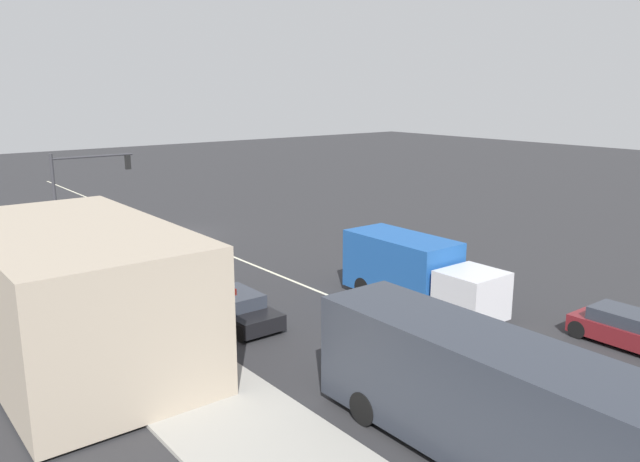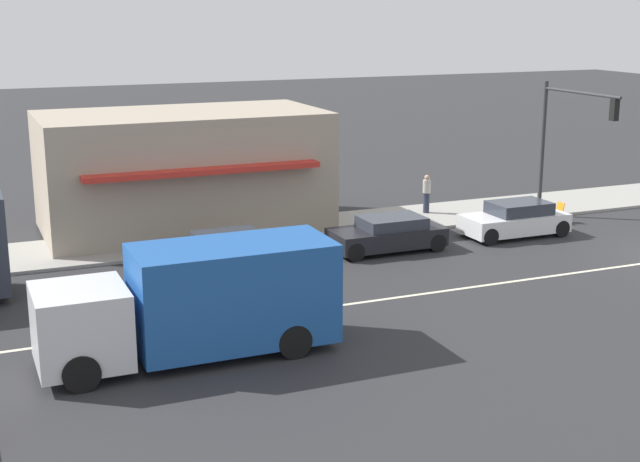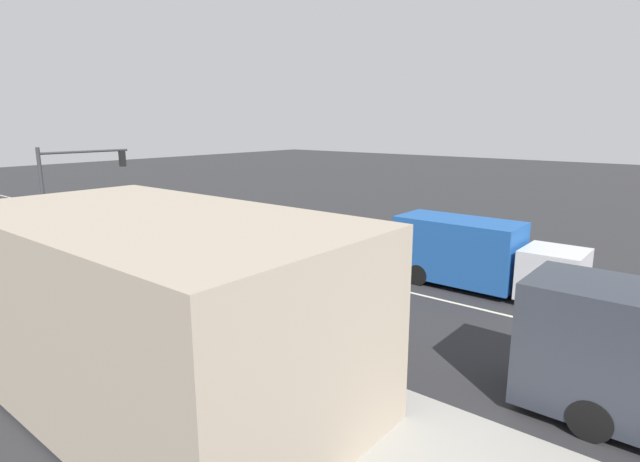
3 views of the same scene
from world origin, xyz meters
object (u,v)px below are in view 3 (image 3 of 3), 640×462
van_white (131,252)px  sedan_dark (202,274)px  traffic_signal_main (72,183)px  suv_black (317,308)px  pedestrian (49,271)px  warning_aframe_sign (80,252)px  delivery_truck (478,255)px

van_white → sedan_dark: bearing=90.0°
van_white → sedan_dark: (0.00, 5.56, -0.03)m
traffic_signal_main → sedan_dark: 9.24m
suv_black → traffic_signal_main: bearing=-85.7°
traffic_signal_main → van_white: (-1.12, 3.00, -3.25)m
pedestrian → suv_black: pedestrian is taller
traffic_signal_main → warning_aframe_sign: 3.48m
traffic_signal_main → delivery_truck: traffic_signal_main is taller
traffic_signal_main → pedestrian: size_ratio=3.41×
traffic_signal_main → van_white: traffic_signal_main is taller
traffic_signal_main → delivery_truck: size_ratio=0.75×
van_white → suv_black: bearing=90.0°
van_white → suv_black: 11.83m
pedestrian → delivery_truck: (-11.63, 13.15, 0.48)m
delivery_truck → suv_black: bearing=-21.0°
warning_aframe_sign → pedestrian: bearing=52.6°
sedan_dark → warning_aframe_sign: bearing=-82.1°
traffic_signal_main → van_white: size_ratio=1.36×
pedestrian → sedan_dark: bearing=137.1°
traffic_signal_main → sedan_dark: traffic_signal_main is taller
warning_aframe_sign → sedan_dark: sedan_dark is taller
sedan_dark → van_white: bearing=-90.0°
warning_aframe_sign → van_white: van_white is taller
warning_aframe_sign → suv_black: (-1.16, 14.66, 0.19)m
traffic_signal_main → sedan_dark: (-1.12, 8.57, -3.28)m
pedestrian → van_white: 4.67m
pedestrian → sedan_dark: 6.05m
van_white → sedan_dark: 5.57m
van_white → sedan_dark: size_ratio=0.99×
warning_aframe_sign → delivery_truck: 19.36m
traffic_signal_main → pedestrian: (3.30, 4.46, -2.92)m
traffic_signal_main → warning_aframe_sign: traffic_signal_main is taller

